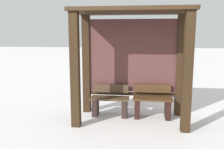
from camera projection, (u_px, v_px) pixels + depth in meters
The scene contains 4 objects.
ground_plane at pixel (130, 120), 5.58m from camera, with size 60.00×60.00×0.00m, color white.
bus_shelter at pixel (132, 48), 5.48m from camera, with size 2.54×1.31×2.48m.
bench_left_inside at pixel (110, 103), 5.82m from camera, with size 0.91×0.38×0.74m.
bench_center_inside at pixel (152, 104), 5.69m from camera, with size 0.91×0.41×0.77m.
Camera 1 is at (0.26, -5.34, 1.95)m, focal length 38.92 mm.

